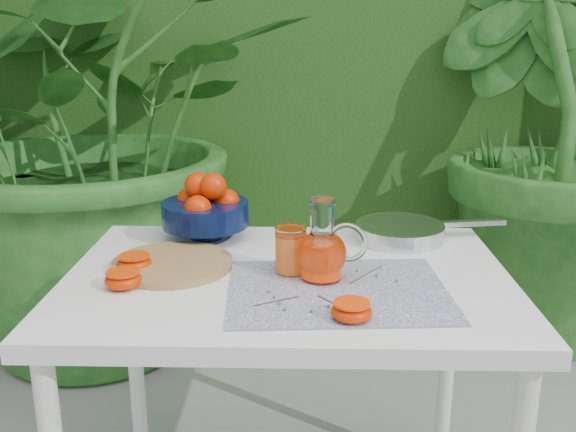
{
  "coord_description": "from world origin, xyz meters",
  "views": [
    {
      "loc": [
        -0.11,
        -1.35,
        1.29
      ],
      "look_at": [
        -0.14,
        0.02,
        0.88
      ],
      "focal_mm": 40.0,
      "sensor_mm": 36.0,
      "label": 1
    }
  ],
  "objects_px": {
    "juice_pitcher": "(323,252)",
    "saute_pan": "(401,231)",
    "cutting_board": "(172,264)",
    "fruit_bowl": "(206,208)",
    "white_table": "(288,307)"
  },
  "relations": [
    {
      "from": "fruit_bowl",
      "to": "saute_pan",
      "type": "relative_size",
      "value": 0.63
    },
    {
      "from": "white_table",
      "to": "juice_pitcher",
      "type": "height_order",
      "value": "juice_pitcher"
    },
    {
      "from": "white_table",
      "to": "juice_pitcher",
      "type": "distance_m",
      "value": 0.17
    },
    {
      "from": "fruit_bowl",
      "to": "juice_pitcher",
      "type": "bearing_deg",
      "value": -44.15
    },
    {
      "from": "fruit_bowl",
      "to": "juice_pitcher",
      "type": "relative_size",
      "value": 1.45
    },
    {
      "from": "cutting_board",
      "to": "saute_pan",
      "type": "height_order",
      "value": "saute_pan"
    },
    {
      "from": "cutting_board",
      "to": "juice_pitcher",
      "type": "relative_size",
      "value": 1.53
    },
    {
      "from": "juice_pitcher",
      "to": "white_table",
      "type": "bearing_deg",
      "value": 153.85
    },
    {
      "from": "white_table",
      "to": "cutting_board",
      "type": "height_order",
      "value": "cutting_board"
    },
    {
      "from": "cutting_board",
      "to": "fruit_bowl",
      "type": "xyz_separation_m",
      "value": [
        0.05,
        0.22,
        0.07
      ]
    },
    {
      "from": "juice_pitcher",
      "to": "saute_pan",
      "type": "height_order",
      "value": "juice_pitcher"
    },
    {
      "from": "saute_pan",
      "to": "fruit_bowl",
      "type": "bearing_deg",
      "value": 179.75
    },
    {
      "from": "white_table",
      "to": "saute_pan",
      "type": "bearing_deg",
      "value": 40.56
    },
    {
      "from": "fruit_bowl",
      "to": "juice_pitcher",
      "type": "distance_m",
      "value": 0.41
    },
    {
      "from": "cutting_board",
      "to": "saute_pan",
      "type": "distance_m",
      "value": 0.6
    }
  ]
}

